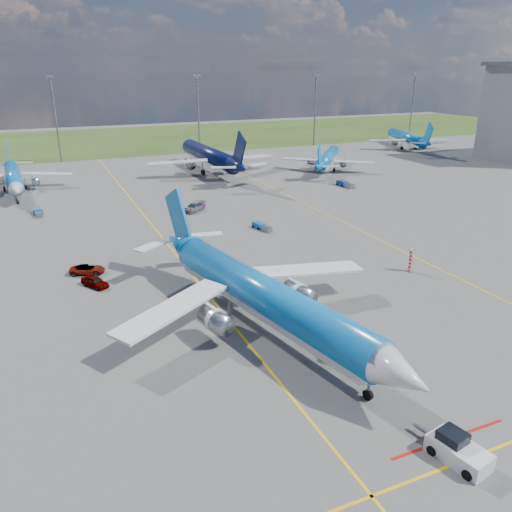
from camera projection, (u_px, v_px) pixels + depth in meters
name	position (u px, v px, depth m)	size (l,w,h in m)	color
ground	(247.00, 342.00, 47.59)	(400.00, 400.00, 0.00)	#50504E
grass_strip	(84.00, 142.00, 176.23)	(400.00, 80.00, 0.01)	#2D4719
taxiway_lines	(174.00, 250.00, 71.41)	(60.25, 160.00, 0.02)	yellow
floodlight_masts	(130.00, 113.00, 141.21)	(202.20, 0.50, 22.70)	slate
warning_post	(411.00, 260.00, 63.62)	(0.50, 0.50, 3.00)	red
bg_jet_nnw	(16.00, 192.00, 105.02)	(25.50, 33.47, 8.77)	#0D69B8
bg_jet_n	(210.00, 172.00, 125.11)	(34.13, 44.80, 11.73)	#060F39
bg_jet_ne	(327.00, 169.00, 128.08)	(25.23, 33.11, 8.67)	#0D69B8
bg_jet_ene	(405.00, 148.00, 161.92)	(27.80, 36.49, 9.56)	#0D69B8
main_airliner	(264.00, 330.00, 49.78)	(31.35, 41.15, 10.78)	#0D69B8
pushback_tug	(457.00, 450.00, 33.08)	(2.86, 5.70, 1.89)	silver
uld_container	(341.00, 352.00, 44.54)	(1.49, 1.86, 1.49)	#0D47B9
service_car_a	(95.00, 282.00, 59.35)	(1.54, 3.82, 1.30)	#999999
service_car_b	(87.00, 269.00, 63.10)	(1.98, 4.29, 1.19)	#999999
service_car_c	(194.00, 207.00, 90.65)	(2.12, 5.22, 1.52)	#999999
baggage_tug_w	(261.00, 227.00, 80.53)	(1.89, 4.31, 0.94)	#185293
baggage_tug_c	(38.00, 212.00, 88.57)	(1.36, 4.55, 1.01)	#1B57A7
baggage_tug_e	(345.00, 184.00, 109.41)	(1.62, 5.01, 1.11)	#184491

